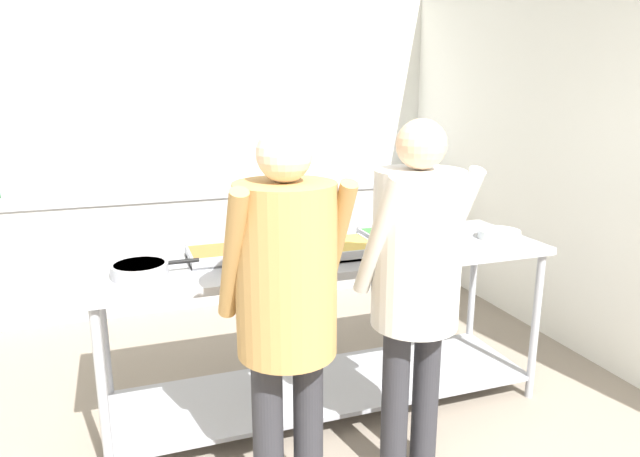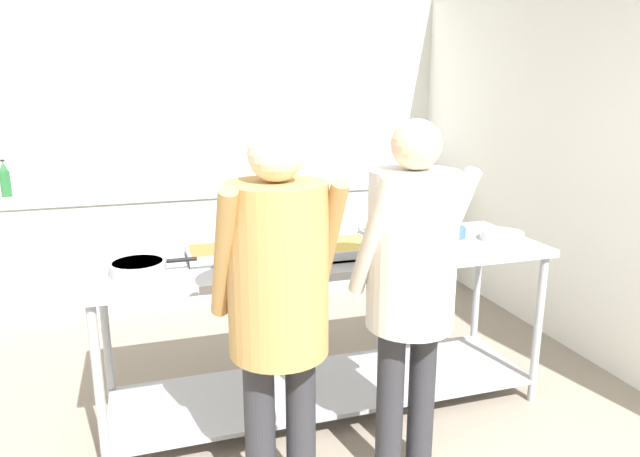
# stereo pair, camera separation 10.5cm
# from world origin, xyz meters

# --- Properties ---
(wall_rear) EXTENTS (4.06, 0.06, 2.65)m
(wall_rear) POSITION_xyz_m (0.00, 4.06, 1.32)
(wall_rear) COLOR silver
(wall_rear) RESTS_ON ground_plane
(wall_right) EXTENTS (0.06, 4.18, 2.65)m
(wall_right) POSITION_xyz_m (2.00, 2.03, 1.32)
(wall_right) COLOR silver
(wall_right) RESTS_ON ground_plane
(back_counter) EXTENTS (3.90, 0.65, 0.93)m
(back_counter) POSITION_xyz_m (0.00, 3.69, 0.47)
(back_counter) COLOR #A8A8A8
(back_counter) RESTS_ON ground_plane
(serving_counter) EXTENTS (2.39, 0.72, 0.91)m
(serving_counter) POSITION_xyz_m (0.14, 1.66, 0.62)
(serving_counter) COLOR #9EA0A8
(serving_counter) RESTS_ON ground_plane
(sauce_pan) EXTENTS (0.40, 0.26, 0.06)m
(sauce_pan) POSITION_xyz_m (-0.80, 1.56, 0.94)
(sauce_pan) COLOR #9EA0A8
(sauce_pan) RESTS_ON serving_counter
(serving_tray_greens) EXTENTS (0.50, 0.28, 0.05)m
(serving_tray_greens) POSITION_xyz_m (-0.32, 1.69, 0.93)
(serving_tray_greens) COLOR #9EA0A8
(serving_tray_greens) RESTS_ON serving_counter
(serving_tray_roast) EXTENTS (0.41, 0.34, 0.05)m
(serving_tray_roast) POSITION_xyz_m (0.17, 1.61, 0.93)
(serving_tray_roast) COLOR #9EA0A8
(serving_tray_roast) RESTS_ON serving_counter
(serving_tray_vegetables) EXTENTS (0.37, 0.28, 0.05)m
(serving_tray_vegetables) POSITION_xyz_m (0.59, 1.74, 0.93)
(serving_tray_vegetables) COLOR #9EA0A8
(serving_tray_vegetables) RESTS_ON serving_counter
(broccoli_bowl) EXTENTS (0.20, 0.20, 0.10)m
(broccoli_bowl) POSITION_xyz_m (0.91, 1.73, 0.94)
(broccoli_bowl) COLOR #3D668C
(broccoli_bowl) RESTS_ON serving_counter
(plate_stack) EXTENTS (0.24, 0.24, 0.05)m
(plate_stack) POSITION_xyz_m (1.17, 1.57, 0.93)
(plate_stack) COLOR white
(plate_stack) RESTS_ON serving_counter
(guest_serving_left) EXTENTS (0.50, 0.39, 1.62)m
(guest_serving_left) POSITION_xyz_m (-0.28, 0.94, 0.99)
(guest_serving_left) COLOR #2D2D33
(guest_serving_left) RESTS_ON ground_plane
(guest_serving_right) EXTENTS (0.51, 0.38, 1.63)m
(guest_serving_right) POSITION_xyz_m (0.32, 1.01, 1.00)
(guest_serving_right) COLOR #2D2D33
(guest_serving_right) RESTS_ON ground_plane
(water_bottle) EXTENTS (0.08, 0.08, 0.28)m
(water_bottle) POSITION_xyz_m (-1.75, 3.73, 1.06)
(water_bottle) COLOR #23602D
(water_bottle) RESTS_ON back_counter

